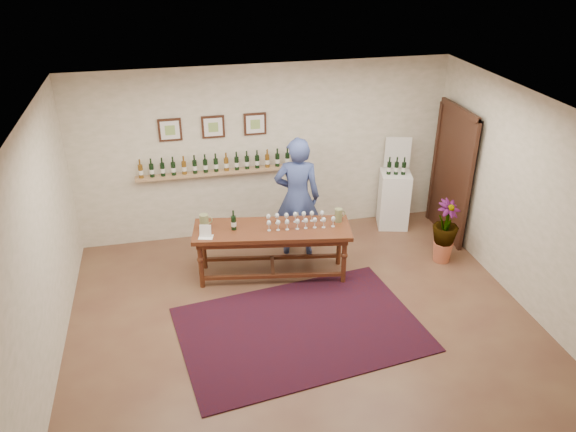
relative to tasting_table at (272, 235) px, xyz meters
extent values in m
plane|color=brown|center=(0.17, -1.07, -0.67)|extent=(6.00, 6.00, 0.00)
plane|color=silver|center=(0.17, 1.43, 0.73)|extent=(6.00, 0.00, 6.00)
plane|color=silver|center=(0.17, -3.57, 0.73)|extent=(6.00, 0.00, 6.00)
plane|color=silver|center=(-2.83, -1.07, 0.73)|extent=(0.00, 5.00, 5.00)
plane|color=silver|center=(3.17, -1.07, 0.73)|extent=(0.00, 5.00, 5.00)
plane|color=silver|center=(0.17, -1.07, 2.13)|extent=(6.00, 6.00, 0.00)
cube|color=tan|center=(-0.63, 1.34, 0.48)|extent=(2.50, 0.16, 0.04)
cube|color=black|center=(3.11, 0.63, 0.38)|extent=(0.10, 1.00, 2.10)
cube|color=#311910|center=(3.06, 0.63, 0.38)|extent=(0.04, 1.12, 2.22)
cube|color=#311910|center=(-1.28, 1.41, 1.21)|extent=(0.35, 0.03, 0.35)
cube|color=silver|center=(-1.28, 1.39, 1.21)|extent=(0.28, 0.01, 0.28)
cube|color=#82A351|center=(-1.28, 1.39, 1.21)|extent=(0.15, 0.00, 0.15)
cube|color=#311910|center=(-0.63, 1.41, 1.21)|extent=(0.35, 0.03, 0.35)
cube|color=silver|center=(-0.63, 1.39, 1.21)|extent=(0.28, 0.01, 0.28)
cube|color=#82A351|center=(-0.63, 1.39, 1.21)|extent=(0.15, 0.00, 0.15)
cube|color=#311910|center=(0.02, 1.41, 1.21)|extent=(0.35, 0.03, 0.35)
cube|color=silver|center=(0.02, 1.39, 1.21)|extent=(0.28, 0.01, 0.28)
cube|color=#82A351|center=(0.02, 1.39, 1.21)|extent=(0.15, 0.00, 0.15)
cube|color=#450C0D|center=(0.10, -1.33, -0.66)|extent=(3.27, 2.40, 0.02)
cube|color=#492712|center=(0.00, 0.00, 0.09)|extent=(2.32, 1.07, 0.06)
cube|color=#492712|center=(0.00, 0.00, 0.02)|extent=(2.18, 0.93, 0.10)
cylinder|color=#492712|center=(-1.04, -0.08, -0.31)|extent=(0.08, 0.08, 0.73)
cylinder|color=#492712|center=(0.96, -0.42, -0.31)|extent=(0.08, 0.08, 0.73)
cylinder|color=#492712|center=(-0.96, 0.42, -0.31)|extent=(0.08, 0.08, 0.73)
cylinder|color=#492712|center=(1.04, 0.08, -0.31)|extent=(0.08, 0.08, 0.73)
cube|color=#492712|center=(-0.04, -0.25, -0.53)|extent=(2.01, 0.38, 0.05)
cube|color=#492712|center=(0.04, 0.25, -0.53)|extent=(2.01, 0.38, 0.05)
cube|color=#492712|center=(0.00, 0.00, -0.53)|extent=(0.13, 0.51, 0.05)
cube|color=silver|center=(-0.94, -0.05, 0.21)|extent=(0.22, 0.19, 0.18)
cube|color=white|center=(2.32, 1.08, -0.19)|extent=(0.60, 0.60, 0.97)
cube|color=silver|center=(2.39, 1.26, 0.59)|extent=(0.42, 0.13, 0.59)
cone|color=#B65B3C|center=(2.63, -0.18, -0.51)|extent=(0.30, 0.30, 0.32)
imported|color=#163415|center=(2.63, -0.18, -0.08)|extent=(0.60, 0.60, 0.55)
imported|color=navy|center=(0.50, 0.57, 0.28)|extent=(0.78, 0.60, 1.91)
camera|label=1|loc=(-1.31, -6.88, 3.95)|focal=35.00mm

